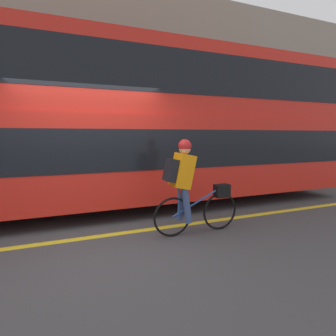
% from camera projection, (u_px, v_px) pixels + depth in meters
% --- Properties ---
extents(ground_plane, '(80.00, 80.00, 0.00)m').
position_uv_depth(ground_plane, '(98.00, 240.00, 4.11)').
color(ground_plane, '#424244').
extents(road_center_line, '(50.00, 0.14, 0.01)m').
position_uv_depth(road_center_line, '(97.00, 236.00, 4.25)').
color(road_center_line, yellow).
rests_on(road_center_line, ground_plane).
extents(sidewalk_curb, '(60.00, 2.23, 0.15)m').
position_uv_depth(sidewalk_curb, '(81.00, 184.00, 8.49)').
color(sidewalk_curb, '#A8A399').
rests_on(sidewalk_curb, ground_plane).
extents(building_facade, '(60.00, 0.30, 7.22)m').
position_uv_depth(building_facade, '(75.00, 79.00, 9.22)').
color(building_facade, gray).
rests_on(building_facade, ground_plane).
extents(bus, '(10.26, 2.45, 3.51)m').
position_uv_depth(bus, '(138.00, 121.00, 5.96)').
color(bus, black).
rests_on(bus, ground_plane).
extents(cyclist_on_bike, '(1.54, 0.32, 1.58)m').
position_uv_depth(cyclist_on_bike, '(188.00, 184.00, 4.26)').
color(cyclist_on_bike, black).
rests_on(cyclist_on_bike, ground_plane).
extents(trash_bin, '(0.57, 0.57, 1.04)m').
position_uv_depth(trash_bin, '(48.00, 167.00, 7.98)').
color(trash_bin, '#194C23').
rests_on(trash_bin, sidewalk_curb).
extents(street_sign_post, '(0.36, 0.09, 2.50)m').
position_uv_depth(street_sign_post, '(171.00, 138.00, 9.32)').
color(street_sign_post, '#59595B').
rests_on(street_sign_post, sidewalk_curb).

